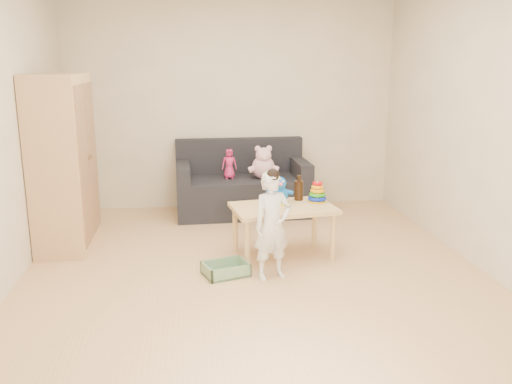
{
  "coord_description": "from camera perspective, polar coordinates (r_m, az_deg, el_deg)",
  "views": [
    {
      "loc": [
        -0.53,
        -4.45,
        1.81
      ],
      "look_at": [
        0.05,
        0.25,
        0.65
      ],
      "focal_mm": 38.0,
      "sensor_mm": 36.0,
      "label": 1
    }
  ],
  "objects": [
    {
      "name": "room",
      "position": [
        4.51,
        -0.24,
        7.28
      ],
      "size": [
        4.5,
        4.5,
        4.5
      ],
      "color": "tan",
      "rests_on": "ground"
    },
    {
      "name": "wardrobe",
      "position": [
        5.57,
        -19.66,
        2.96
      ],
      "size": [
        0.47,
        0.93,
        1.68
      ],
      "primitive_type": "cube",
      "color": "#E1B37B",
      "rests_on": "ground"
    },
    {
      "name": "sofa",
      "position": [
        6.51,
        -1.43,
        -0.38
      ],
      "size": [
        1.58,
        0.82,
        0.44
      ],
      "primitive_type": "cube",
      "rotation": [
        0.0,
        0.0,
        0.02
      ],
      "color": "black",
      "rests_on": "ground"
    },
    {
      "name": "play_table",
      "position": [
        5.09,
        2.85,
        -4.15
      ],
      "size": [
        1.0,
        0.71,
        0.49
      ],
      "primitive_type": "cube",
      "rotation": [
        0.0,
        0.0,
        0.14
      ],
      "color": "tan",
      "rests_on": "ground"
    },
    {
      "name": "storage_bin",
      "position": [
        4.72,
        -3.21,
        -8.07
      ],
      "size": [
        0.44,
        0.38,
        0.11
      ],
      "primitive_type": null,
      "rotation": [
        0.0,
        0.0,
        0.32
      ],
      "color": "gray",
      "rests_on": "ground"
    },
    {
      "name": "toddler",
      "position": [
        4.53,
        1.74,
        -3.74
      ],
      "size": [
        0.38,
        0.31,
        0.9
      ],
      "primitive_type": "imported",
      "rotation": [
        0.0,
        0.0,
        0.3
      ],
      "color": "silver",
      "rests_on": "ground"
    },
    {
      "name": "pink_bear",
      "position": [
        6.4,
        0.77,
        2.9
      ],
      "size": [
        0.31,
        0.28,
        0.33
      ],
      "primitive_type": null,
      "rotation": [
        0.0,
        0.0,
        -0.11
      ],
      "color": "#FFBBD3",
      "rests_on": "sofa"
    },
    {
      "name": "doll",
      "position": [
        6.39,
        -2.83,
        2.95
      ],
      "size": [
        0.18,
        0.12,
        0.35
      ],
      "primitive_type": "imported",
      "rotation": [
        0.0,
        0.0,
        0.0
      ],
      "color": "#D32765",
      "rests_on": "sofa"
    },
    {
      "name": "ring_stacker",
      "position": [
        5.17,
        6.46,
        -0.21
      ],
      "size": [
        0.18,
        0.18,
        0.2
      ],
      "color": "#D0A40A",
      "rests_on": "play_table"
    },
    {
      "name": "brown_bottle",
      "position": [
        5.23,
        4.53,
        0.26
      ],
      "size": [
        0.08,
        0.08,
        0.24
      ],
      "color": "black",
      "rests_on": "play_table"
    },
    {
      "name": "blue_plush",
      "position": [
        5.12,
        2.49,
        0.29
      ],
      "size": [
        0.23,
        0.19,
        0.26
      ],
      "primitive_type": null,
      "rotation": [
        0.0,
        0.0,
        -0.1
      ],
      "color": "blue",
      "rests_on": "play_table"
    },
    {
      "name": "wooden_figure",
      "position": [
        5.0,
        2.3,
        -0.87
      ],
      "size": [
        0.05,
        0.04,
        0.11
      ],
      "primitive_type": null,
      "rotation": [
        0.0,
        0.0,
        0.06
      ],
      "color": "brown",
      "rests_on": "play_table"
    },
    {
      "name": "yellow_book",
      "position": [
        5.08,
        1.71,
        -1.22
      ],
      "size": [
        0.19,
        0.19,
        0.01
      ],
      "primitive_type": "cube",
      "rotation": [
        0.0,
        0.0,
        0.02
      ],
      "color": "yellow",
      "rests_on": "play_table"
    }
  ]
}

